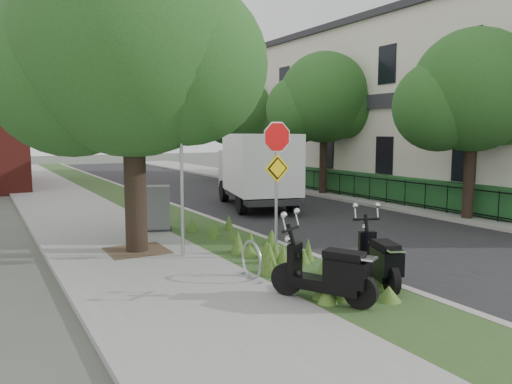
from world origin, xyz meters
TOP-DOWN VIEW (x-y plane):
  - ground at (0.00, 0.00)m, footprint 120.00×120.00m
  - sidewalk_near at (-4.25, 10.00)m, footprint 3.50×60.00m
  - verge at (-1.50, 10.00)m, footprint 2.00×60.00m
  - kerb_near at (-0.50, 10.00)m, footprint 0.20×60.00m
  - road at (3.00, 10.00)m, footprint 7.00×60.00m
  - kerb_far at (6.50, 10.00)m, footprint 0.20×60.00m
  - footpath_far at (8.20, 10.00)m, footprint 3.20×60.00m
  - street_tree_main at (-4.08, 2.86)m, footprint 6.21×5.54m
  - bare_post at (-3.20, 1.80)m, footprint 0.08×0.08m
  - bike_hoop at (-2.70, -0.60)m, footprint 0.06×0.78m
  - sign_assembly at (-1.40, 0.58)m, footprint 0.94×0.08m
  - fence_far at (7.20, 10.00)m, footprint 0.04×24.00m
  - hedge_far at (7.90, 10.00)m, footprint 1.00×24.00m
  - terrace_houses at (11.49, 10.00)m, footprint 7.40×26.40m
  - far_tree_a at (6.94, 2.05)m, footprint 4.60×4.10m
  - far_tree_b at (6.94, 10.05)m, footprint 4.83×4.31m
  - far_tree_c at (6.94, 18.04)m, footprint 4.37×3.89m
  - scooter_near at (-2.20, -2.54)m, footprint 1.08×1.74m
  - scooter_far at (-0.87, -2.24)m, footprint 0.82×1.78m
  - box_truck at (2.37, 8.16)m, footprint 3.47×5.85m
  - utility_cabinet at (-2.80, 5.10)m, footprint 1.14×0.95m

SIDE VIEW (x-z plane):
  - ground at x=0.00m, z-range 0.00..0.00m
  - road at x=3.00m, z-range 0.00..0.01m
  - sidewalk_near at x=-4.25m, z-range 0.00..0.12m
  - verge at x=-1.50m, z-range 0.00..0.12m
  - footpath_far at x=8.20m, z-range 0.00..0.12m
  - kerb_near at x=-0.50m, z-range 0.00..0.13m
  - kerb_far at x=6.50m, z-range 0.00..0.13m
  - bike_hoop at x=-2.70m, z-range 0.11..0.88m
  - scooter_far at x=-0.87m, z-range 0.11..0.99m
  - scooter_near at x=-2.20m, z-range 0.11..1.02m
  - fence_far at x=7.20m, z-range 0.17..1.17m
  - hedge_far at x=7.90m, z-range 0.12..1.22m
  - utility_cabinet at x=-2.80m, z-range 0.09..1.40m
  - box_truck at x=2.37m, z-range 0.38..2.86m
  - bare_post at x=-3.20m, z-range 0.12..4.12m
  - sign_assembly at x=-1.40m, z-range 0.72..3.94m
  - far_tree_c at x=6.94m, z-range 0.99..6.92m
  - far_tree_a at x=6.94m, z-range 1.02..7.24m
  - terrace_houses at x=11.49m, z-range 0.06..8.26m
  - far_tree_b at x=6.94m, z-range 1.09..7.65m
  - street_tree_main at x=-4.08m, z-range 0.97..8.63m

